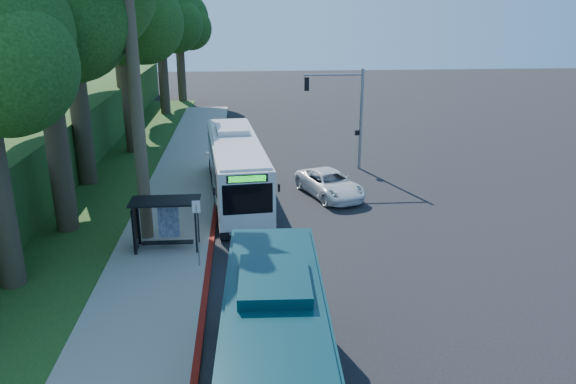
{
  "coord_description": "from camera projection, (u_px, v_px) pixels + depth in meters",
  "views": [
    {
      "loc": [
        -3.25,
        -27.78,
        11.22
      ],
      "look_at": [
        -0.97,
        1.0,
        1.42
      ],
      "focal_mm": 35.0,
      "sensor_mm": 36.0,
      "label": 1
    }
  ],
  "objects": [
    {
      "name": "tree_4",
      "position": [
        160.0,
        18.0,
        56.29
      ],
      "size": [
        8.4,
        8.0,
        14.14
      ],
      "color": "#382B1E",
      "rests_on": "ground"
    },
    {
      "name": "teal_bus",
      "position": [
        277.0,
        384.0,
        14.36
      ],
      "size": [
        3.33,
        13.48,
        3.99
      ],
      "rotation": [
        0.0,
        0.0,
        -0.04
      ],
      "color": "#092E34",
      "rests_on": "ground"
    },
    {
      "name": "tree_5",
      "position": [
        179.0,
        23.0,
        64.16
      ],
      "size": [
        7.35,
        7.0,
        12.86
      ],
      "color": "#382B1E",
      "rests_on": "ground"
    },
    {
      "name": "tree_2",
      "position": [
        123.0,
        13.0,
        40.91
      ],
      "size": [
        8.82,
        8.4,
        15.12
      ],
      "color": "#382B1E",
      "rests_on": "ground"
    },
    {
      "name": "stop_sign_pole",
      "position": [
        197.0,
        225.0,
        24.28
      ],
      "size": [
        0.35,
        0.06,
        3.17
      ],
      "color": "gray",
      "rests_on": "ground"
    },
    {
      "name": "bus_shelter",
      "position": [
        161.0,
        214.0,
        26.26
      ],
      "size": [
        3.2,
        1.51,
        2.55
      ],
      "color": "black",
      "rests_on": "ground"
    },
    {
      "name": "red_curb",
      "position": [
        210.0,
        257.0,
        25.91
      ],
      "size": [
        0.25,
        30.0,
        0.13
      ],
      "primitive_type": "cube",
      "color": "maroon",
      "rests_on": "ground"
    },
    {
      "name": "traffic_signal_pole",
      "position": [
        347.0,
        107.0,
        38.38
      ],
      "size": [
        4.1,
        0.3,
        7.0
      ],
      "color": "gray",
      "rests_on": "ground"
    },
    {
      "name": "sidewalk",
      "position": [
        170.0,
        226.0,
        29.51
      ],
      "size": [
        4.5,
        70.0,
        0.12
      ],
      "primitive_type": "cube",
      "color": "gray",
      "rests_on": "ground"
    },
    {
      "name": "white_bus",
      "position": [
        236.0,
        167.0,
        33.42
      ],
      "size": [
        4.04,
        13.35,
        3.92
      ],
      "rotation": [
        0.0,
        0.0,
        0.1
      ],
      "color": "silver",
      "rests_on": "ground"
    },
    {
      "name": "tree_0",
      "position": [
        40.0,
        2.0,
        25.54
      ],
      "size": [
        8.4,
        8.0,
        15.7
      ],
      "color": "#382B1E",
      "rests_on": "ground"
    },
    {
      "name": "ground",
      "position": [
        308.0,
        223.0,
        30.08
      ],
      "size": [
        140.0,
        140.0,
        0.0
      ],
      "primitive_type": "plane",
      "color": "black",
      "rests_on": "ground"
    },
    {
      "name": "grass_verge",
      "position": [
        84.0,
        198.0,
        33.82
      ],
      "size": [
        8.0,
        70.0,
        0.06
      ],
      "primitive_type": "cube",
      "color": "#234719",
      "rests_on": "ground"
    },
    {
      "name": "pickup",
      "position": [
        330.0,
        184.0,
        34.03
      ],
      "size": [
        4.22,
        6.01,
        1.52
      ],
      "primitive_type": "imported",
      "rotation": [
        0.0,
        0.0,
        0.34
      ],
      "color": "white",
      "rests_on": "ground"
    }
  ]
}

